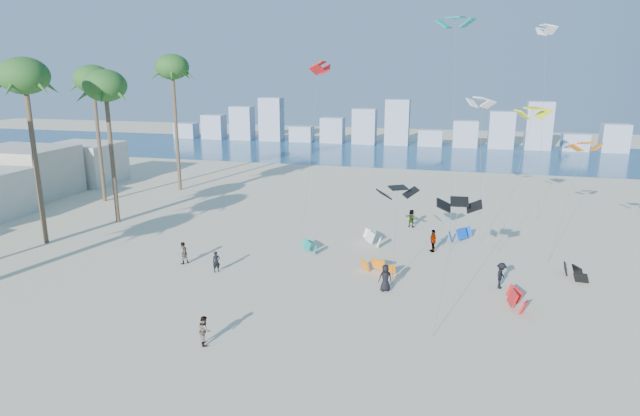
# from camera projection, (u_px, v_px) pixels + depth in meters

# --- Properties ---
(ground) EXTENTS (220.00, 220.00, 0.00)m
(ground) POSITION_uv_depth(u_px,v_px,m) (174.00, 382.00, 25.13)
(ground) COLOR beige
(ground) RESTS_ON ground
(ocean) EXTENTS (220.00, 220.00, 0.00)m
(ocean) POSITION_uv_depth(u_px,v_px,m) (382.00, 152.00, 92.70)
(ocean) COLOR navy
(ocean) RESTS_ON ground
(kitesurfer_near) EXTENTS (0.66, 0.63, 1.52)m
(kitesurfer_near) POSITION_uv_depth(u_px,v_px,m) (216.00, 262.00, 38.42)
(kitesurfer_near) COLOR black
(kitesurfer_near) RESTS_ON ground
(kitesurfer_mid) EXTENTS (0.93, 0.98, 1.60)m
(kitesurfer_mid) POSITION_uv_depth(u_px,v_px,m) (205.00, 330.00, 28.35)
(kitesurfer_mid) COLOR gray
(kitesurfer_mid) RESTS_ON ground
(kitesurfers_far) EXTENTS (36.13, 16.17, 1.88)m
(kitesurfers_far) POSITION_uv_depth(u_px,v_px,m) (422.00, 248.00, 40.91)
(kitesurfers_far) COLOR black
(kitesurfers_far) RESTS_ON ground
(grounded_kites) EXTENTS (21.71, 15.92, 0.97)m
(grounded_kites) POSITION_uv_depth(u_px,v_px,m) (433.00, 257.00, 40.39)
(grounded_kites) COLOR #0B8B7F
(grounded_kites) RESTS_ON ground
(flying_kites) EXTENTS (29.38, 36.98, 18.61)m
(flying_kites) POSITION_uv_depth(u_px,v_px,m) (500.00, 102.00, 40.70)
(flying_kites) COLOR black
(flying_kites) RESTS_ON ground
(palm_row) EXTENTS (10.16, 44.80, 15.64)m
(palm_row) POSITION_uv_depth(u_px,v_px,m) (25.00, 95.00, 42.17)
(palm_row) COLOR brown
(palm_row) RESTS_ON ground
(distant_skyline) EXTENTS (85.00, 3.00, 8.40)m
(distant_skyline) POSITION_uv_depth(u_px,v_px,m) (383.00, 128.00, 101.59)
(distant_skyline) COLOR #9EADBF
(distant_skyline) RESTS_ON ground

